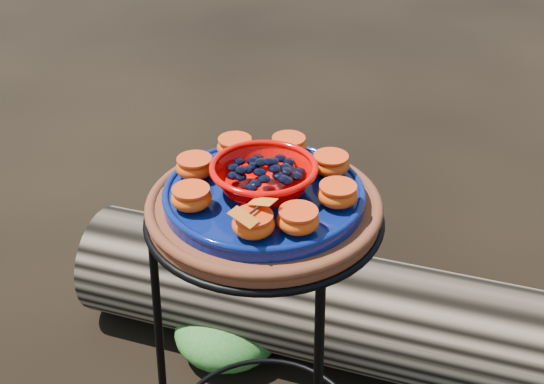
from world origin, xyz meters
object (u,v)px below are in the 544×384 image
Objects in this scene: plant_stand at (265,364)px; cobalt_plate at (264,195)px; terracotta_saucer at (264,209)px; red_bowl at (264,178)px; driftwood_log at (379,318)px.

cobalt_plate is at bearing 0.00° from plant_stand.
terracotta_saucer is at bearing 0.00° from cobalt_plate.
red_bowl reaches higher than plant_stand.
driftwood_log is at bearing 84.64° from plant_stand.
plant_stand is 0.44× the size of driftwood_log.
terracotta_saucer is (0.00, 0.00, 0.37)m from plant_stand.
cobalt_plate is at bearing 0.00° from terracotta_saucer.
plant_stand is 0.37m from terracotta_saucer.
plant_stand is at bearing 0.00° from terracotta_saucer.
plant_stand is 0.43m from red_bowl.
red_bowl is at bearing 0.00° from cobalt_plate.
terracotta_saucer is 0.72m from driftwood_log.
red_bowl reaches higher than cobalt_plate.
cobalt_plate is 0.03m from red_bowl.
red_bowl reaches higher than terracotta_saucer.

